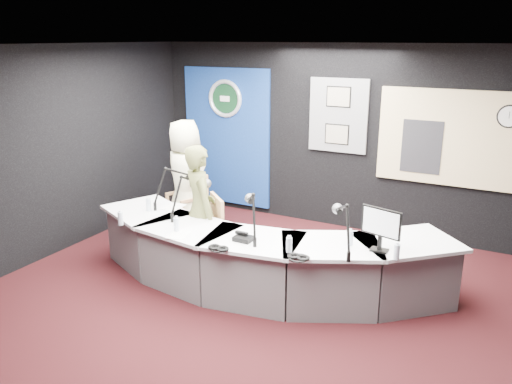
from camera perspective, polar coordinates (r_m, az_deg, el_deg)
The scene contains 31 objects.
ground at distance 5.83m, azimuth -1.97°, elevation -12.72°, with size 6.00×6.00×0.00m, color black.
ceiling at distance 5.07m, azimuth -2.30°, elevation 15.95°, with size 6.00×6.00×0.02m, color silver.
wall_back at distance 7.96m, azimuth 8.74°, elevation 5.95°, with size 6.00×0.02×2.80m, color black.
wall_left at distance 7.22m, azimuth -23.30°, elevation 3.65°, with size 0.02×6.00×2.80m, color black.
broadcast_desk at distance 6.12m, azimuth 0.15°, elevation -7.31°, with size 4.50×1.90×0.75m, color silver, non-canonical shape.
backdrop_panel at distance 8.75m, azimuth -3.25°, elevation 6.11°, with size 1.60×0.05×2.30m, color navy.
agency_seal at distance 8.62m, azimuth -3.46°, elevation 10.31°, with size 0.63×0.63×0.07m, color silver.
seal_center at distance 8.62m, azimuth -3.44°, elevation 10.32°, with size 0.48×0.48×0.01m, color black.
pinboard at distance 7.85m, azimuth 9.12°, elevation 8.39°, with size 0.90×0.04×1.10m, color slate.
framed_photo_upper at distance 7.79m, azimuth 9.15°, elevation 10.40°, with size 0.34×0.02×0.27m, color gray.
framed_photo_lower at distance 7.87m, azimuth 8.96°, elevation 6.35°, with size 0.34×0.02×0.27m, color gray.
booth_window_frame at distance 7.53m, azimuth 21.43°, elevation 5.52°, with size 2.12×0.06×1.32m, color #D2B983.
booth_glow at distance 7.52m, azimuth 21.42°, elevation 5.51°, with size 2.00×0.02×1.20m, color #FBDC9F.
equipment_rack at distance 7.58m, azimuth 17.91°, elevation 4.80°, with size 0.55×0.02×0.75m, color black.
wall_clock at distance 7.40m, azimuth 26.32°, elevation 7.53°, with size 0.28×0.28×0.01m, color white.
armchair_left at distance 7.70m, azimuth -7.72°, elevation -1.48°, with size 0.54×0.54×0.95m, color tan, non-canonical shape.
armchair_right at distance 6.57m, azimuth -6.14°, elevation -4.91°, with size 0.51×0.51×0.91m, color tan, non-canonical shape.
draped_jacket at distance 7.90m, azimuth -7.58°, elevation 0.10°, with size 0.50×0.10×0.70m, color slate.
person_man at distance 7.58m, azimuth -7.84°, elevation 1.40°, with size 0.86×0.56×1.76m, color #F3F2C2.
person_woman at distance 6.44m, azimuth -6.24°, elevation -1.91°, with size 0.60×0.39×1.64m, color brown.
computer_monitor at distance 5.39m, azimuth 13.76°, elevation -3.26°, with size 0.39×0.02×0.27m, color black.
desk_phone at distance 5.61m, azimuth -1.40°, elevation -5.19°, with size 0.20×0.16×0.05m, color black.
headphones_near at distance 5.19m, azimuth 4.76°, elevation -7.22°, with size 0.23×0.23×0.04m, color black.
headphones_far at distance 5.39m, azimuth -4.20°, elevation -6.23°, with size 0.20×0.20×0.03m, color black.
paper_stack at distance 6.78m, azimuth -9.15°, elevation -1.64°, with size 0.22×0.31×0.00m, color white.
notepad at distance 5.84m, azimuth -8.57°, elevation -4.70°, with size 0.20×0.28×0.00m, color white.
boom_mic_a at distance 6.76m, azimuth -9.00°, elevation 0.94°, with size 0.34×0.70×0.60m, color black, non-canonical shape.
boom_mic_b at distance 6.35m, azimuth -7.38°, elevation -0.02°, with size 0.22×0.73×0.60m, color black, non-canonical shape.
boom_mic_c at distance 5.64m, azimuth -0.42°, elevation -2.06°, with size 0.46×0.64×0.60m, color black, non-canonical shape.
boom_mic_d at distance 5.37m, azimuth 9.67°, elevation -3.32°, with size 0.43×0.65×0.60m, color black, non-canonical shape.
water_bottles at distance 5.65m, azimuth -0.84°, elevation -4.29°, with size 3.21×0.73×0.18m, color silver, non-canonical shape.
Camera 1 is at (2.54, -4.39, 2.88)m, focal length 36.00 mm.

